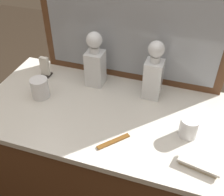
{
  "coord_description": "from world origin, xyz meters",
  "views": [
    {
      "loc": [
        0.29,
        -0.89,
        1.73
      ],
      "look_at": [
        0.0,
        0.0,
        0.98
      ],
      "focal_mm": 44.07,
      "sensor_mm": 36.0,
      "label": 1
    }
  ],
  "objects_px": {
    "tortoiseshell_comb": "(113,141)",
    "silver_brush_front": "(199,164)",
    "crystal_decanter_far_left": "(153,75)",
    "crystal_decanter_far_right": "(95,64)",
    "crystal_tumbler_far_left": "(189,128)",
    "crystal_tumbler_right": "(40,89)",
    "napkin_holder": "(45,68)"
  },
  "relations": [
    {
      "from": "crystal_decanter_far_right",
      "to": "napkin_holder",
      "type": "height_order",
      "value": "crystal_decanter_far_right"
    },
    {
      "from": "tortoiseshell_comb",
      "to": "crystal_decanter_far_left",
      "type": "bearing_deg",
      "value": 76.86
    },
    {
      "from": "crystal_decanter_far_left",
      "to": "tortoiseshell_comb",
      "type": "xyz_separation_m",
      "value": [
        -0.08,
        -0.35,
        -0.11
      ]
    },
    {
      "from": "tortoiseshell_comb",
      "to": "crystal_tumbler_far_left",
      "type": "bearing_deg",
      "value": 25.78
    },
    {
      "from": "crystal_tumbler_far_left",
      "to": "crystal_tumbler_right",
      "type": "bearing_deg",
      "value": 176.94
    },
    {
      "from": "crystal_tumbler_far_left",
      "to": "napkin_holder",
      "type": "bearing_deg",
      "value": 165.03
    },
    {
      "from": "crystal_decanter_far_right",
      "to": "tortoiseshell_comb",
      "type": "xyz_separation_m",
      "value": [
        0.21,
        -0.36,
        -0.11
      ]
    },
    {
      "from": "crystal_decanter_far_right",
      "to": "tortoiseshell_comb",
      "type": "bearing_deg",
      "value": -59.41
    },
    {
      "from": "silver_brush_front",
      "to": "tortoiseshell_comb",
      "type": "distance_m",
      "value": 0.34
    },
    {
      "from": "crystal_tumbler_right",
      "to": "silver_brush_front",
      "type": "distance_m",
      "value": 0.78
    },
    {
      "from": "crystal_decanter_far_right",
      "to": "napkin_holder",
      "type": "distance_m",
      "value": 0.29
    },
    {
      "from": "crystal_tumbler_right",
      "to": "silver_brush_front",
      "type": "xyz_separation_m",
      "value": [
        0.76,
        -0.19,
        -0.03
      ]
    },
    {
      "from": "crystal_decanter_far_left",
      "to": "crystal_decanter_far_right",
      "type": "bearing_deg",
      "value": 177.8
    },
    {
      "from": "crystal_tumbler_far_left",
      "to": "napkin_holder",
      "type": "relative_size",
      "value": 0.79
    },
    {
      "from": "crystal_decanter_far_left",
      "to": "napkin_holder",
      "type": "distance_m",
      "value": 0.58
    },
    {
      "from": "crystal_tumbler_far_left",
      "to": "silver_brush_front",
      "type": "relative_size",
      "value": 0.54
    },
    {
      "from": "napkin_holder",
      "to": "crystal_decanter_far_right",
      "type": "bearing_deg",
      "value": 3.71
    },
    {
      "from": "crystal_decanter_far_right",
      "to": "silver_brush_front",
      "type": "xyz_separation_m",
      "value": [
        0.55,
        -0.37,
        -0.1
      ]
    },
    {
      "from": "crystal_tumbler_far_left",
      "to": "tortoiseshell_comb",
      "type": "height_order",
      "value": "crystal_tumbler_far_left"
    },
    {
      "from": "crystal_tumbler_far_left",
      "to": "napkin_holder",
      "type": "distance_m",
      "value": 0.79
    },
    {
      "from": "tortoiseshell_comb",
      "to": "napkin_holder",
      "type": "bearing_deg",
      "value": 145.28
    },
    {
      "from": "silver_brush_front",
      "to": "tortoiseshell_comb",
      "type": "bearing_deg",
      "value": 177.26
    },
    {
      "from": "crystal_decanter_far_right",
      "to": "silver_brush_front",
      "type": "bearing_deg",
      "value": -34.34
    },
    {
      "from": "crystal_decanter_far_left",
      "to": "crystal_tumbler_far_left",
      "type": "bearing_deg",
      "value": -47.13
    },
    {
      "from": "crystal_decanter_far_left",
      "to": "napkin_holder",
      "type": "relative_size",
      "value": 2.65
    },
    {
      "from": "crystal_tumbler_right",
      "to": "napkin_holder",
      "type": "height_order",
      "value": "napkin_holder"
    },
    {
      "from": "napkin_holder",
      "to": "silver_brush_front",
      "type": "bearing_deg",
      "value": -23.3
    },
    {
      "from": "tortoiseshell_comb",
      "to": "silver_brush_front",
      "type": "bearing_deg",
      "value": -2.74
    },
    {
      "from": "crystal_decanter_far_left",
      "to": "silver_brush_front",
      "type": "bearing_deg",
      "value": -54.9
    },
    {
      "from": "crystal_decanter_far_right",
      "to": "silver_brush_front",
      "type": "height_order",
      "value": "crystal_decanter_far_right"
    },
    {
      "from": "crystal_tumbler_right",
      "to": "tortoiseshell_comb",
      "type": "relative_size",
      "value": 0.81
    },
    {
      "from": "crystal_decanter_far_left",
      "to": "crystal_decanter_far_right",
      "type": "relative_size",
      "value": 1.03
    }
  ]
}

